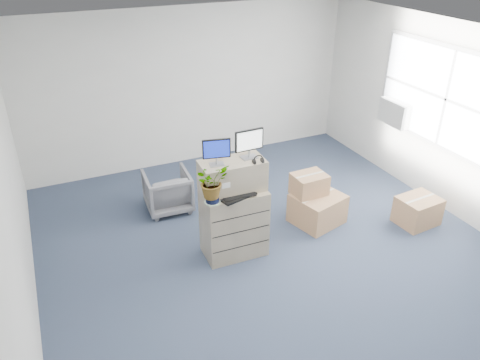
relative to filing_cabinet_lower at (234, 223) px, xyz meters
name	(u,v)px	position (x,y,z in m)	size (l,w,h in m)	color
ground	(282,263)	(0.47, -0.50, -0.48)	(7.00, 7.00, 0.00)	#253243
wall_back	(190,87)	(0.47, 3.01, 0.92)	(6.00, 0.02, 2.80)	silver
wall_right	(473,129)	(3.48, -0.50, 0.92)	(0.02, 7.00, 2.80)	silver
window	(448,99)	(3.43, 0.00, 1.22)	(0.07, 2.72, 1.52)	#979799
ac_unit	(396,113)	(3.34, 0.90, 0.72)	(0.24, 0.60, 0.40)	silver
filing_cabinet_lower	(234,223)	(0.00, 0.00, 0.00)	(0.82, 0.50, 0.95)	gray
filing_cabinet_upper	(232,176)	(0.00, 0.05, 0.68)	(0.82, 0.41, 0.41)	gray
monitor_left	(217,151)	(-0.21, 0.03, 1.08)	(0.34, 0.17, 0.34)	#99999E
monitor_right	(249,142)	(0.23, 0.05, 1.10)	(0.38, 0.15, 0.38)	#99999E
headphones	(258,160)	(0.28, -0.12, 0.92)	(0.14, 0.14, 0.01)	black
keyboard	(238,196)	(-0.01, -0.15, 0.49)	(0.47, 0.20, 0.02)	black
mouse	(262,188)	(0.35, -0.10, 0.49)	(0.08, 0.05, 0.03)	silver
water_bottle	(236,182)	(0.05, 0.02, 0.60)	(0.07, 0.07, 0.24)	#95979D
phone_dock	(226,188)	(-0.08, 0.06, 0.51)	(0.05, 0.04, 0.11)	silver
external_drive	(254,179)	(0.35, 0.14, 0.50)	(0.19, 0.14, 0.06)	black
tissue_box	(258,176)	(0.38, 0.08, 0.57)	(0.22, 0.11, 0.08)	#438BE4
potted_plant	(212,185)	(-0.35, -0.14, 0.72)	(0.48, 0.52, 0.42)	#9AB18F
office_chair	(168,189)	(-0.49, 1.44, -0.13)	(0.67, 0.63, 0.69)	slate
cardboard_boxes	(338,206)	(1.72, 0.06, -0.21)	(2.06, 1.29, 0.76)	#946C47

